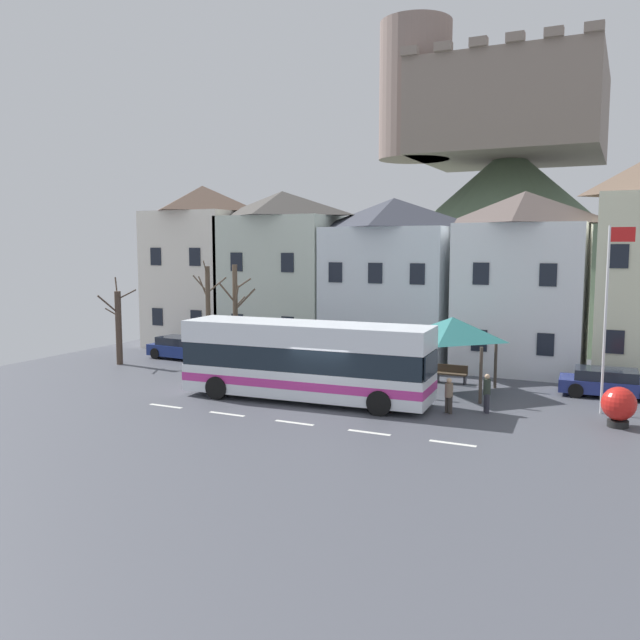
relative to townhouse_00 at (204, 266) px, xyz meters
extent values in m
cube|color=#494B53|center=(14.42, -12.00, -5.27)|extent=(40.00, 60.00, 0.06)
cube|color=silver|center=(8.42, -14.74, -5.23)|extent=(1.60, 0.20, 0.01)
cube|color=silver|center=(11.42, -14.74, -5.23)|extent=(1.60, 0.20, 0.01)
cube|color=silver|center=(14.42, -14.74, -5.23)|extent=(1.60, 0.20, 0.01)
cube|color=silver|center=(17.42, -14.74, -5.23)|extent=(1.60, 0.20, 0.01)
cube|color=silver|center=(20.42, -14.74, -5.23)|extent=(1.60, 0.20, 0.01)
cube|color=silver|center=(0.00, 0.00, -0.85)|extent=(5.97, 6.01, 8.77)
pyramid|color=brown|center=(0.00, 0.00, 4.39)|extent=(5.97, 6.01, 1.70)
cube|color=black|center=(-1.49, -3.03, -3.14)|extent=(0.80, 0.06, 1.10)
cube|color=black|center=(1.49, -3.03, -3.14)|extent=(0.80, 0.06, 1.10)
cube|color=black|center=(-1.49, -3.03, 0.68)|extent=(0.80, 0.06, 1.10)
cube|color=black|center=(1.49, -3.03, 0.68)|extent=(0.80, 0.06, 1.10)
cube|color=beige|center=(6.18, -0.48, -1.06)|extent=(6.81, 5.05, 8.37)
pyramid|color=#423F3B|center=(6.18, -0.48, 3.89)|extent=(6.81, 5.05, 1.52)
cube|color=black|center=(4.48, -3.03, -3.24)|extent=(0.80, 0.06, 1.10)
cube|color=black|center=(7.88, -3.03, -3.24)|extent=(0.80, 0.06, 1.10)
cube|color=black|center=(4.48, -3.03, 0.40)|extent=(0.80, 0.06, 1.10)
cube|color=black|center=(7.88, -3.03, 0.40)|extent=(0.80, 0.06, 1.10)
cube|color=silver|center=(13.21, -0.10, -1.43)|extent=(6.99, 5.81, 7.62)
pyramid|color=#353843|center=(13.21, -0.10, 3.22)|extent=(6.99, 5.81, 1.67)
cube|color=black|center=(10.88, -3.03, -3.42)|extent=(0.80, 0.06, 1.10)
cube|color=black|center=(13.21, -3.03, -3.42)|extent=(0.80, 0.06, 1.10)
cube|color=black|center=(15.54, -3.03, -3.42)|extent=(0.80, 0.06, 1.10)
cube|color=black|center=(10.88, -3.03, -0.10)|extent=(0.80, 0.06, 1.10)
cube|color=black|center=(13.21, -3.03, -0.10)|extent=(0.80, 0.06, 1.10)
cube|color=black|center=(15.54, -3.03, -0.10)|extent=(0.80, 0.06, 1.10)
cube|color=white|center=(20.41, -0.04, -1.37)|extent=(6.37, 5.92, 7.73)
pyramid|color=#534744|center=(20.41, -0.04, 3.34)|extent=(6.37, 5.92, 1.69)
cube|color=black|center=(18.81, -3.03, -3.39)|extent=(0.80, 0.06, 1.10)
cube|color=black|center=(22.00, -3.03, -3.39)|extent=(0.80, 0.06, 1.10)
cube|color=black|center=(18.81, -3.03, -0.03)|extent=(0.80, 0.06, 1.10)
cube|color=black|center=(22.00, -3.03, -0.03)|extent=(0.80, 0.06, 1.10)
cube|color=black|center=(25.05, -3.03, -3.07)|extent=(0.80, 0.06, 1.10)
cube|color=black|center=(25.05, -3.03, 0.88)|extent=(0.80, 0.06, 1.10)
cone|color=#556A50|center=(16.26, 19.62, 2.09)|extent=(33.34, 33.34, 14.66)
cube|color=gray|center=(16.26, 19.62, 11.82)|extent=(13.97, 13.97, 7.14)
cylinder|color=gray|center=(9.27, 16.13, 13.57)|extent=(5.69, 5.69, 10.64)
cube|color=gray|center=(9.91, 12.64, 15.71)|extent=(1.27, 0.70, 0.64)
cube|color=gray|center=(12.45, 12.64, 15.71)|extent=(1.27, 0.70, 0.64)
cube|color=gray|center=(14.99, 12.64, 15.71)|extent=(1.27, 0.70, 0.64)
cube|color=gray|center=(17.53, 12.64, 15.71)|extent=(1.27, 0.70, 0.64)
cube|color=gray|center=(20.07, 12.64, 15.71)|extent=(1.27, 0.70, 0.64)
cube|color=gray|center=(22.61, 12.64, 15.71)|extent=(1.27, 0.70, 0.64)
cube|color=white|center=(13.21, -11.35, -4.40)|extent=(10.89, 3.18, 1.18)
cube|color=#BF338C|center=(13.21, -11.35, -4.34)|extent=(10.91, 3.20, 0.36)
cube|color=#19232D|center=(13.21, -11.35, -3.31)|extent=(10.79, 3.13, 0.99)
cube|color=white|center=(13.21, -11.35, -2.35)|extent=(10.89, 3.18, 0.93)
cube|color=#19232D|center=(18.60, -11.05, -3.31)|extent=(0.18, 2.17, 0.95)
cylinder|color=black|center=(16.80, -9.91, -4.74)|extent=(1.01, 0.33, 1.00)
cylinder|color=black|center=(16.93, -12.39, -4.74)|extent=(1.01, 0.33, 1.00)
cylinder|color=black|center=(9.49, -10.31, -4.74)|extent=(1.01, 0.33, 1.00)
cylinder|color=black|center=(9.63, -12.79, -4.74)|extent=(1.01, 0.33, 1.00)
cylinder|color=#473D33|center=(16.79, -5.41, -4.04)|extent=(0.14, 0.14, 2.40)
cylinder|color=#473D33|center=(20.09, -5.41, -4.04)|extent=(0.14, 0.14, 2.40)
cylinder|color=#473D33|center=(16.79, -8.71, -4.04)|extent=(0.14, 0.14, 2.40)
cylinder|color=#473D33|center=(20.09, -8.71, -4.04)|extent=(0.14, 0.14, 2.40)
pyramid|color=#2B7472|center=(18.44, -7.06, -2.33)|extent=(3.60, 3.60, 1.02)
cube|color=navy|center=(2.01, -5.17, -4.74)|extent=(4.10, 2.06, 0.64)
cube|color=#1E232D|center=(1.81, -5.16, -4.19)|extent=(2.50, 1.73, 0.45)
cylinder|color=black|center=(3.38, -4.43, -4.92)|extent=(0.65, 0.25, 0.64)
cylinder|color=black|center=(3.26, -6.11, -4.92)|extent=(0.65, 0.25, 0.64)
cylinder|color=black|center=(0.77, -4.23, -4.92)|extent=(0.65, 0.25, 0.64)
cylinder|color=black|center=(0.64, -5.91, -4.92)|extent=(0.65, 0.25, 0.64)
cube|color=navy|center=(25.01, -4.94, -4.77)|extent=(4.37, 2.04, 0.57)
cube|color=#1E232D|center=(24.80, -4.95, -4.26)|extent=(2.65, 1.74, 0.45)
cylinder|color=black|center=(23.55, -4.14, -4.92)|extent=(0.65, 0.23, 0.64)
cylinder|color=black|center=(23.64, -5.89, -4.92)|extent=(0.65, 0.23, 0.64)
cube|color=#2F5436|center=(10.04, -4.91, -4.76)|extent=(4.26, 2.18, 0.61)
cube|color=#1E232D|center=(10.25, -4.89, -4.21)|extent=(2.61, 1.80, 0.49)
cylinder|color=black|center=(8.78, -5.89, -4.92)|extent=(0.66, 0.26, 0.64)
cylinder|color=black|center=(8.61, -4.21, -4.92)|extent=(0.66, 0.26, 0.64)
cylinder|color=black|center=(11.48, -5.62, -4.92)|extent=(0.66, 0.26, 0.64)
cylinder|color=black|center=(11.31, -3.93, -4.92)|extent=(0.66, 0.26, 0.64)
cylinder|color=#2D2D38|center=(20.67, -10.22, -4.85)|extent=(0.18, 0.18, 0.77)
cylinder|color=#2D2D38|center=(20.58, -10.02, -4.85)|extent=(0.18, 0.18, 0.77)
cylinder|color=#2D382D|center=(20.63, -10.12, -4.20)|extent=(0.29, 0.29, 0.63)
sphere|color=tan|center=(20.63, -10.12, -3.78)|extent=(0.21, 0.21, 0.21)
cylinder|color=#38332D|center=(19.38, -10.92, -4.89)|extent=(0.14, 0.14, 0.70)
cylinder|color=#38332D|center=(19.21, -10.83, -4.89)|extent=(0.14, 0.14, 0.70)
cylinder|color=#7F6B56|center=(19.29, -10.88, -4.31)|extent=(0.32, 0.32, 0.56)
sphere|color=tan|center=(19.29, -10.88, -3.92)|extent=(0.21, 0.21, 0.21)
cube|color=#473828|center=(17.97, -5.20, -4.79)|extent=(1.49, 0.45, 0.08)
cube|color=#473828|center=(17.97, -4.98, -4.57)|extent=(1.49, 0.06, 0.40)
cube|color=#2D2D33|center=(17.31, -5.20, -5.01)|extent=(0.08, 0.36, 0.45)
cube|color=#2D2D33|center=(18.64, -5.20, -5.01)|extent=(0.08, 0.36, 0.45)
cylinder|color=silver|center=(24.75, -8.32, -1.55)|extent=(0.10, 0.10, 7.38)
cube|color=red|center=(25.20, -8.32, 1.79)|extent=(0.90, 0.03, 0.56)
cylinder|color=black|center=(25.40, -10.15, -5.11)|extent=(0.74, 0.74, 0.25)
sphere|color=red|center=(25.40, -10.15, -4.37)|extent=(1.24, 1.24, 1.24)
cylinder|color=#47382D|center=(-0.04, -8.13, -3.19)|extent=(0.35, 0.35, 4.09)
cylinder|color=#47382D|center=(0.50, -8.00, -1.32)|extent=(1.12, 0.35, 0.60)
cylinder|color=#47382D|center=(-0.27, -8.65, -1.85)|extent=(0.57, 1.12, 1.10)
cylinder|color=#47382D|center=(-0.42, -8.21, -2.32)|extent=(0.82, 0.23, 0.45)
cylinder|color=#47382D|center=(-0.35, -7.86, -1.03)|extent=(0.73, 0.65, 1.26)
cylinder|color=#47382D|center=(-0.27, -7.98, -2.12)|extent=(0.58, 0.42, 0.88)
cylinder|color=brown|center=(5.07, -6.84, -2.49)|extent=(0.26, 0.26, 5.50)
cylinder|color=brown|center=(4.69, -6.71, -0.93)|extent=(0.83, 0.34, 1.26)
cylinder|color=brown|center=(5.15, -7.12, 0.13)|extent=(0.23, 0.64, 0.89)
cylinder|color=brown|center=(4.63, -6.88, -0.69)|extent=(0.93, 0.16, 0.95)
cylinder|color=brown|center=(5.22, -6.18, -0.77)|extent=(0.39, 1.38, 0.82)
cylinder|color=brown|center=(7.80, -8.40, -2.40)|extent=(0.25, 0.25, 5.67)
cylinder|color=brown|center=(8.39, -8.43, -1.28)|extent=(1.23, 0.14, 1.13)
cylinder|color=brown|center=(7.98, -7.94, -0.55)|extent=(0.44, 0.98, 0.57)
cylinder|color=brown|center=(8.03, -8.60, -1.09)|extent=(0.56, 0.51, 1.05)
cylinder|color=brown|center=(7.85, -8.03, -1.46)|extent=(0.17, 0.79, 0.54)
cylinder|color=brown|center=(7.58, -8.78, -0.95)|extent=(0.55, 0.86, 1.08)
camera|label=1|loc=(25.55, -36.00, 1.39)|focal=36.82mm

